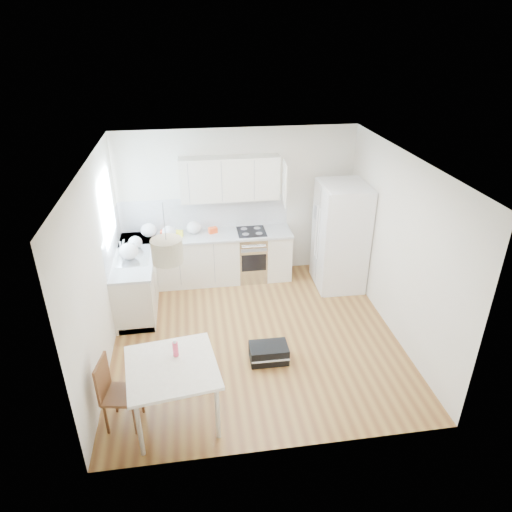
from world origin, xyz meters
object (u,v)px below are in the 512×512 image
at_px(refrigerator, 341,236).
at_px(dining_chair, 122,393).
at_px(gym_bag, 269,353).
at_px(dining_table, 172,372).

bearing_deg(refrigerator, dining_chair, -140.06).
bearing_deg(gym_bag, dining_table, -145.00).
height_order(refrigerator, gym_bag, refrigerator).
height_order(dining_table, gym_bag, dining_table).
bearing_deg(gym_bag, dining_chair, -154.62).
bearing_deg(refrigerator, gym_bag, -128.63).
bearing_deg(dining_chair, dining_table, 9.20).
distance_m(refrigerator, dining_table, 4.04).
xyz_separation_m(refrigerator, dining_table, (-2.89, -2.81, -0.23)).
distance_m(refrigerator, dining_chair, 4.49).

